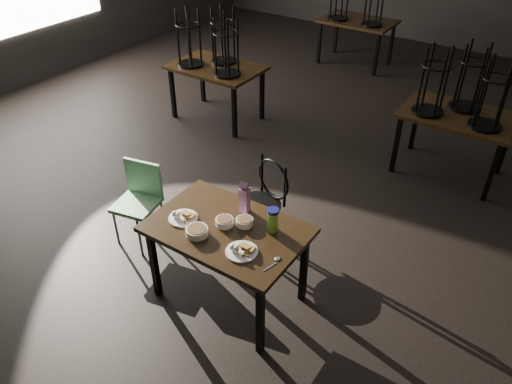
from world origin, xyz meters
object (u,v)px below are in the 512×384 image
Objects in this scene: main_table at (227,235)px; water_bottle at (273,220)px; school_chair at (139,196)px; bentwood_chair at (264,198)px; juice_carton at (245,198)px.

water_bottle reaches higher than main_table.
main_table is at bearing -20.64° from school_chair.
main_table is 5.99× the size of water_bottle.
school_chair is at bearing -133.88° from bentwood_chair.
water_bottle is (0.31, 0.17, 0.18)m from main_table.
bentwood_chair is 1.09× the size of school_chair.
juice_carton is 1.21m from school_chair.
bentwood_chair is at bearing 101.27° from main_table.
main_table is 1.49× the size of school_chair.
bentwood_chair is at bearing 18.31° from school_chair.
bentwood_chair is at bearing 106.00° from juice_carton.
water_bottle is 0.25× the size of school_chair.
school_chair is (-1.15, 0.17, -0.19)m from main_table.
school_chair is (-1.00, -0.58, -0.03)m from bentwood_chair.
main_table is 4.28× the size of juice_carton.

